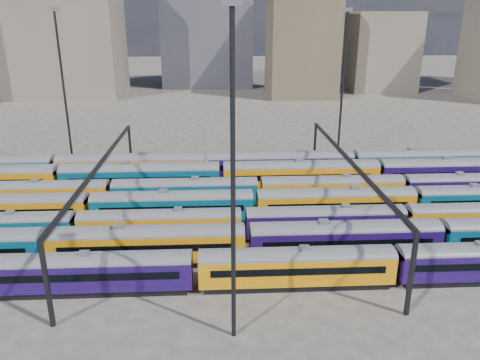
{
  "coord_description": "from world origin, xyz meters",
  "views": [
    {
      "loc": [
        -6.14,
        -53.47,
        24.44
      ],
      "look_at": [
        -2.97,
        7.18,
        3.0
      ],
      "focal_mm": 35.0,
      "sensor_mm": 36.0,
      "label": 1
    }
  ],
  "objects_px": {
    "rake_2": "(325,219)",
    "mast_2": "(233,171)",
    "rake_1": "(247,238)",
    "rake_0": "(395,261)"
  },
  "relations": [
    {
      "from": "rake_0",
      "to": "mast_2",
      "type": "relative_size",
      "value": 4.42
    },
    {
      "from": "rake_1",
      "to": "mast_2",
      "type": "xyz_separation_m",
      "value": [
        -1.87,
        -12.0,
        11.33
      ]
    },
    {
      "from": "rake_0",
      "to": "rake_2",
      "type": "relative_size",
      "value": 1.22
    },
    {
      "from": "rake_0",
      "to": "rake_2",
      "type": "bearing_deg",
      "value": 114.32
    },
    {
      "from": "rake_0",
      "to": "rake_1",
      "type": "xyz_separation_m",
      "value": [
        -13.81,
        5.0,
        0.2
      ]
    },
    {
      "from": "rake_1",
      "to": "mast_2",
      "type": "distance_m",
      "value": 16.61
    },
    {
      "from": "rake_0",
      "to": "rake_1",
      "type": "height_order",
      "value": "rake_1"
    },
    {
      "from": "rake_1",
      "to": "mast_2",
      "type": "bearing_deg",
      "value": -98.86
    },
    {
      "from": "rake_2",
      "to": "mast_2",
      "type": "relative_size",
      "value": 3.64
    },
    {
      "from": "rake_1",
      "to": "rake_0",
      "type": "bearing_deg",
      "value": -19.91
    }
  ]
}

